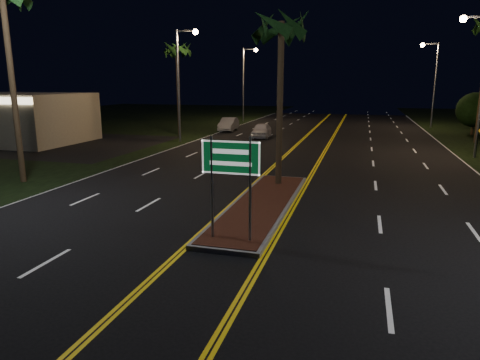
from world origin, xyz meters
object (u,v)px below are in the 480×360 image
(streetlight_left_far, at_px, (246,76))
(car_far, at_px, (229,123))
(palm_median, at_px, (281,26))
(palm_left_far, at_px, (177,50))
(shrub_far, at_px, (474,110))
(car_near, at_px, (261,129))
(median_island, at_px, (262,204))
(streetlight_right_far, at_px, (432,75))
(streetlight_right_mid, at_px, (479,70))
(streetlight_left_mid, at_px, (182,72))
(highway_sign, at_px, (231,167))

(streetlight_left_far, distance_m, car_far, 12.13)
(palm_median, distance_m, palm_left_far, 21.69)
(shrub_far, height_order, car_near, shrub_far)
(median_island, bearing_deg, streetlight_right_far, 73.13)
(streetlight_right_far, height_order, palm_median, streetlight_right_far)
(car_near, height_order, car_far, car_far)
(streetlight_right_mid, distance_m, palm_median, 15.73)
(streetlight_right_far, xyz_separation_m, shrub_far, (3.19, -6.00, -3.32))
(median_island, xyz_separation_m, streetlight_left_far, (-10.61, 37.00, 5.57))
(streetlight_right_mid, distance_m, car_near, 17.55)
(streetlight_left_far, xyz_separation_m, car_far, (1.11, -11.05, -4.88))
(median_island, bearing_deg, streetlight_right_mid, 54.72)
(streetlight_left_far, xyz_separation_m, streetlight_right_mid, (21.23, -22.00, 0.00))
(median_island, height_order, streetlight_right_far, streetlight_right_far)
(streetlight_left_mid, xyz_separation_m, palm_median, (10.61, -13.50, 1.62))
(highway_sign, distance_m, car_far, 31.66)
(median_island, xyz_separation_m, palm_median, (0.00, 3.50, 7.19))
(car_near, bearing_deg, palm_left_far, 178.40)
(median_island, distance_m, car_near, 21.95)
(streetlight_left_far, distance_m, streetlight_right_far, 21.32)
(streetlight_right_far, relative_size, car_far, 1.92)
(highway_sign, distance_m, streetlight_right_mid, 22.18)
(highway_sign, distance_m, car_near, 26.11)
(highway_sign, bearing_deg, streetlight_right_far, 74.85)
(streetlight_left_far, relative_size, car_near, 1.99)
(streetlight_left_mid, distance_m, palm_left_far, 5.01)
(streetlight_left_mid, distance_m, streetlight_left_far, 20.00)
(highway_sign, bearing_deg, car_far, 107.49)
(car_near, distance_m, car_far, 6.43)
(streetlight_right_mid, relative_size, shrub_far, 2.27)
(highway_sign, height_order, car_near, highway_sign)
(palm_left_far, bearing_deg, shrub_far, 16.74)
(streetlight_left_mid, bearing_deg, shrub_far, 26.18)
(highway_sign, relative_size, palm_median, 0.39)
(median_island, height_order, streetlight_left_mid, streetlight_left_mid)
(car_far, bearing_deg, shrub_far, 2.85)
(median_island, bearing_deg, streetlight_left_mid, 121.98)
(streetlight_right_mid, relative_size, palm_median, 1.08)
(streetlight_left_far, bearing_deg, palm_left_far, -97.78)
(highway_sign, xyz_separation_m, palm_median, (0.00, 7.70, 4.87))
(palm_left_far, height_order, shrub_far, palm_left_far)
(median_island, xyz_separation_m, streetlight_left_mid, (-10.61, 17.00, 5.57))
(median_island, bearing_deg, car_far, 110.11)
(highway_sign, xyz_separation_m, car_far, (-9.50, 30.16, -1.62))
(palm_left_far, bearing_deg, streetlight_left_mid, -61.33)
(palm_left_far, relative_size, car_near, 1.95)
(palm_median, bearing_deg, car_near, 105.58)
(streetlight_left_far, height_order, palm_median, streetlight_left_far)
(median_island, height_order, car_far, car_far)
(highway_sign, height_order, shrub_far, shrub_far)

